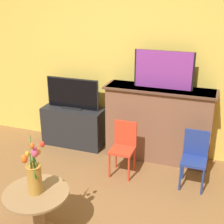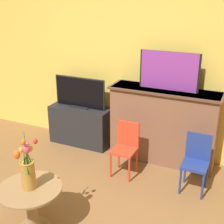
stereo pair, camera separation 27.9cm
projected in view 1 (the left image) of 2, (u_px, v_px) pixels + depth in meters
wall_back at (126, 51)px, 4.04m from camera, size 8.00×0.06×2.70m
fireplace_mantel at (158, 123)px, 4.01m from camera, size 1.38×0.40×0.97m
painting at (164, 70)px, 3.75m from camera, size 0.73×0.03×0.46m
tv_stand at (74, 126)px, 4.45m from camera, size 0.87×0.35×0.55m
tv_monitor at (73, 94)px, 4.28m from camera, size 0.76×0.12×0.43m
chair_red at (124, 145)px, 3.71m from camera, size 0.27×0.27×0.65m
chair_blue at (195, 156)px, 3.47m from camera, size 0.27×0.27×0.65m
side_table at (38, 207)px, 2.75m from camera, size 0.57×0.57×0.46m
vase_tulips at (34, 174)px, 2.61m from camera, size 0.18×0.19×0.54m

